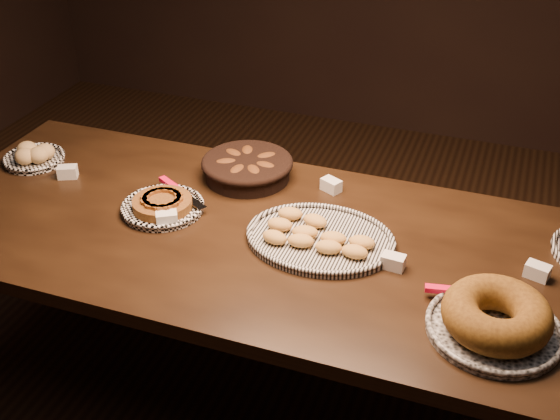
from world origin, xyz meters
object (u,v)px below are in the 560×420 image
(apple_tart_plate, at_px, (163,205))
(bundt_cake_plate, at_px, (496,318))
(buffet_table, at_px, (267,253))
(madeleine_platter, at_px, (318,237))

(apple_tart_plate, xyz_separation_m, bundt_cake_plate, (1.13, -0.25, 0.03))
(buffet_table, xyz_separation_m, madeleine_platter, (0.17, 0.01, 0.09))
(apple_tart_plate, bearing_deg, buffet_table, 13.44)
(buffet_table, distance_m, apple_tart_plate, 0.40)
(apple_tart_plate, bearing_deg, bundt_cake_plate, 3.44)
(madeleine_platter, relative_size, bundt_cake_plate, 1.24)
(bundt_cake_plate, bearing_deg, apple_tart_plate, 178.22)
(buffet_table, relative_size, madeleine_platter, 4.99)
(buffet_table, bearing_deg, bundt_cake_plate, -17.29)
(buffet_table, distance_m, madeleine_platter, 0.19)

